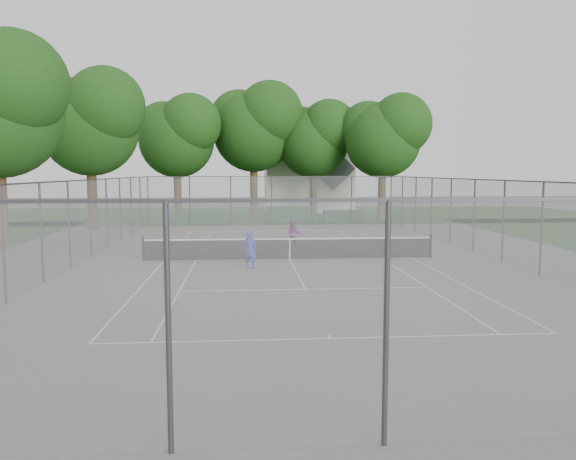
{
  "coord_description": "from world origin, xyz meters",
  "views": [
    {
      "loc": [
        -1.95,
        -24.51,
        3.89
      ],
      "look_at": [
        0.0,
        1.0,
        1.2
      ],
      "focal_mm": 35.0,
      "sensor_mm": 36.0,
      "label": 1
    }
  ],
  "objects": [
    {
      "name": "tree_far_right",
      "position": [
        9.16,
        20.04,
        6.87
      ],
      "size": [
        6.95,
        6.35,
        9.99
      ],
      "color": "#3D2A16",
      "rests_on": "ground"
    },
    {
      "name": "court_markings",
      "position": [
        0.0,
        0.0,
        0.01
      ],
      "size": [
        11.03,
        23.83,
        0.01
      ],
      "color": "silver",
      "rests_on": "ground"
    },
    {
      "name": "hedge_right",
      "position": [
        5.56,
        17.87,
        0.46
      ],
      "size": [
        3.06,
        1.12,
        0.92
      ],
      "primitive_type": "cube",
      "color": "#144017",
      "rests_on": "ground"
    },
    {
      "name": "tennis_net",
      "position": [
        0.0,
        0.0,
        0.51
      ],
      "size": [
        12.87,
        0.1,
        1.1
      ],
      "color": "black",
      "rests_on": "ground"
    },
    {
      "name": "tree_far_left",
      "position": [
        -7.34,
        21.73,
        6.88
      ],
      "size": [
        6.97,
        6.36,
        10.02
      ],
      "color": "#3D2A16",
      "rests_on": "ground"
    },
    {
      "name": "hedge_left",
      "position": [
        -5.12,
        17.81,
        0.49
      ],
      "size": [
        3.89,
        1.17,
        0.97
      ],
      "primitive_type": "cube",
      "color": "#144017",
      "rests_on": "ground"
    },
    {
      "name": "house",
      "position": [
        4.11,
        29.69,
        4.1
      ],
      "size": [
        8.17,
        6.33,
        10.18
      ],
      "color": "white",
      "rests_on": "ground"
    },
    {
      "name": "tree_far_midright",
      "position": [
        3.98,
        23.29,
        6.78
      ],
      "size": [
        6.86,
        6.27,
        9.87
      ],
      "color": "#3D2A16",
      "rests_on": "ground"
    },
    {
      "name": "perimeter_fence",
      "position": [
        0.0,
        0.0,
        1.81
      ],
      "size": [
        18.08,
        34.08,
        3.52
      ],
      "color": "#38383D",
      "rests_on": "ground"
    },
    {
      "name": "woman_player",
      "position": [
        0.48,
        3.86,
        0.7
      ],
      "size": [
        0.78,
        0.66,
        1.41
      ],
      "primitive_type": "imported",
      "rotation": [
        0.0,
        0.0,
        -0.2
      ],
      "color": "#7A2874",
      "rests_on": "ground"
    },
    {
      "name": "ground",
      "position": [
        0.0,
        0.0,
        0.0
      ],
      "size": [
        120.0,
        120.0,
        0.0
      ],
      "primitive_type": "plane",
      "color": "#5F5D5B",
      "rests_on": "ground"
    },
    {
      "name": "hedge_mid",
      "position": [
        1.56,
        18.04,
        0.6
      ],
      "size": [
        3.8,
        1.08,
        1.19
      ],
      "primitive_type": "cube",
      "color": "#144017",
      "rests_on": "ground"
    },
    {
      "name": "grass_far",
      "position": [
        0.0,
        26.0,
        0.0
      ],
      "size": [
        60.0,
        20.0,
        0.0
      ],
      "primitive_type": "cube",
      "color": "#183F12",
      "rests_on": "ground"
    },
    {
      "name": "tree_far_midleft",
      "position": [
        -1.1,
        23.9,
        7.84
      ],
      "size": [
        7.93,
        7.24,
        11.4
      ],
      "color": "#3D2A16",
      "rests_on": "ground"
    },
    {
      "name": "girl_player",
      "position": [
        -1.77,
        -2.24,
        0.77
      ],
      "size": [
        0.66,
        0.57,
        1.54
      ],
      "primitive_type": "imported",
      "rotation": [
        0.0,
        0.0,
        2.71
      ],
      "color": "#3232BB",
      "rests_on": "ground"
    },
    {
      "name": "tree_side_back",
      "position": [
        -12.14,
        14.13,
        7.32
      ],
      "size": [
        7.41,
        6.77,
        10.65
      ],
      "color": "#3D2A16",
      "rests_on": "ground"
    }
  ]
}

